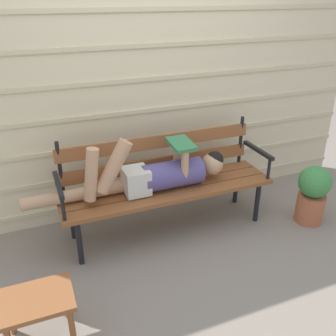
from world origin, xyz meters
The scene contains 6 objects.
ground_plane centered at (0.00, 0.00, 0.00)m, with size 12.00×12.00×0.00m, color gray.
house_siding centered at (0.00, 0.58, 1.10)m, with size 4.36×0.08×2.20m.
park_bench centered at (0.00, 0.15, 0.47)m, with size 1.81×0.48×0.87m.
reclining_person centered at (-0.11, 0.08, 0.57)m, with size 1.68×0.26×0.52m.
footstool centered at (-1.14, -0.72, 0.28)m, with size 0.42×0.32×0.34m.
potted_plant centered at (1.25, -0.28, 0.29)m, with size 0.29×0.29×0.55m.
Camera 1 is at (-1.03, -2.46, 1.92)m, focal length 39.47 mm.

